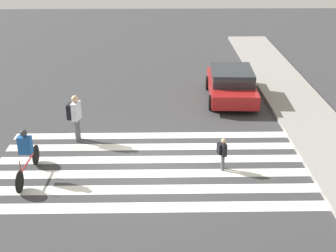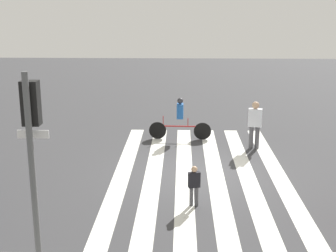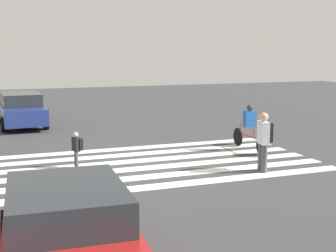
{
  "view_description": "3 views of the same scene",
  "coord_description": "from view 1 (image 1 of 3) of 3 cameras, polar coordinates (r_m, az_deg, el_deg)",
  "views": [
    {
      "loc": [
        13.32,
        0.34,
        7.24
      ],
      "look_at": [
        -0.95,
        0.6,
        1.01
      ],
      "focal_mm": 50.0,
      "sensor_mm": 36.0,
      "label": 1
    },
    {
      "loc": [
        0.57,
        13.48,
        5.12
      ],
      "look_at": [
        1.0,
        -0.74,
        1.31
      ],
      "focal_mm": 50.0,
      "sensor_mm": 36.0,
      "label": 2
    },
    {
      "loc": [
        -13.34,
        4.42,
        3.47
      ],
      "look_at": [
        -0.87,
        -0.17,
        1.29
      ],
      "focal_mm": 50.0,
      "sensor_mm": 36.0,
      "label": 3
    }
  ],
  "objects": [
    {
      "name": "cyclist_mid_street",
      "position": [
        14.77,
        -16.92,
        -3.08
      ],
      "size": [
        2.38,
        0.41,
        1.61
      ],
      "rotation": [
        0.0,
        0.0,
        -0.03
      ],
      "color": "black",
      "rests_on": "ground_plane"
    },
    {
      "name": "pedestrian_child_with_backpack",
      "position": [
        16.83,
        -11.26,
        1.38
      ],
      "size": [
        0.51,
        0.46,
        1.72
      ],
      "rotation": [
        0.0,
        0.0,
        -0.21
      ],
      "color": "#4C4C51",
      "rests_on": "ground_plane"
    },
    {
      "name": "car_parked_silver_sedan",
      "position": [
        20.83,
        7.73,
        5.11
      ],
      "size": [
        4.29,
        2.23,
        1.38
      ],
      "rotation": [
        0.0,
        0.0,
        -0.05
      ],
      "color": "maroon",
      "rests_on": "ground_plane"
    },
    {
      "name": "crosswalk_stripes",
      "position": [
        15.16,
        -2.23,
        -4.93
      ],
      "size": [
        5.26,
        10.0,
        0.01
      ],
      "color": "silver",
      "rests_on": "ground_plane"
    },
    {
      "name": "pedestrian_adult_blue_shirt",
      "position": [
        14.79,
        6.64,
        -3.11
      ],
      "size": [
        0.33,
        0.3,
        1.08
      ],
      "rotation": [
        0.0,
        0.0,
        0.28
      ],
      "color": "#4C4C51",
      "rests_on": "ground_plane"
    },
    {
      "name": "ground_plane",
      "position": [
        15.16,
        -2.22,
        -4.94
      ],
      "size": [
        60.0,
        60.0,
        0.0
      ],
      "primitive_type": "plane",
      "color": "#38383A"
    }
  ]
}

